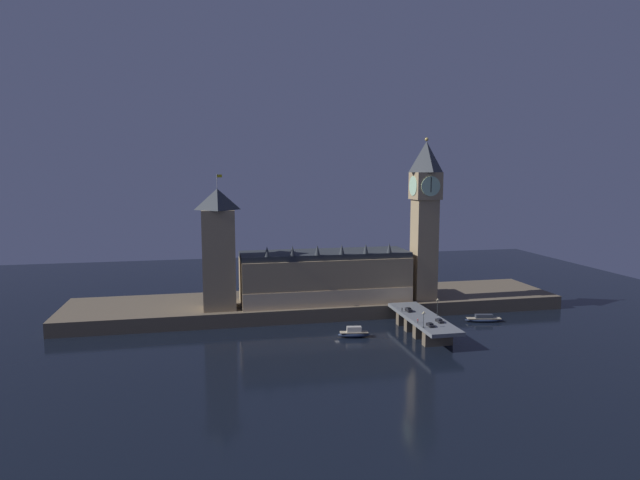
{
  "coord_description": "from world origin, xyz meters",
  "views": [
    {
      "loc": [
        -47.75,
        -194.32,
        62.29
      ],
      "look_at": [
        -3.04,
        20.0,
        34.75
      ],
      "focal_mm": 30.0,
      "sensor_mm": 36.0,
      "label": 1
    }
  ],
  "objects_px": {
    "pedestrian_near_rail": "(418,321)",
    "street_lamp_mid": "(438,305)",
    "clock_tower": "(425,215)",
    "victoria_tower": "(218,249)",
    "pedestrian_far_rail": "(402,309)",
    "street_lamp_near": "(424,318)",
    "car_northbound_lead": "(409,310)",
    "boat_upstream": "(354,333)",
    "boat_downstream": "(484,319)",
    "car_southbound_lead": "(440,321)",
    "car_northbound_trail": "(430,325)"
  },
  "relations": [
    {
      "from": "pedestrian_near_rail",
      "to": "boat_upstream",
      "type": "height_order",
      "value": "pedestrian_near_rail"
    },
    {
      "from": "pedestrian_far_rail",
      "to": "boat_upstream",
      "type": "relative_size",
      "value": 0.15
    },
    {
      "from": "pedestrian_near_rail",
      "to": "car_northbound_lead",
      "type": "bearing_deg",
      "value": 80.4
    },
    {
      "from": "clock_tower",
      "to": "street_lamp_near",
      "type": "bearing_deg",
      "value": -112.38
    },
    {
      "from": "victoria_tower",
      "to": "car_northbound_lead",
      "type": "relative_size",
      "value": 13.49
    },
    {
      "from": "pedestrian_near_rail",
      "to": "boat_downstream",
      "type": "xyz_separation_m",
      "value": [
        37.58,
        19.37,
        -6.83
      ]
    },
    {
      "from": "boat_downstream",
      "to": "pedestrian_far_rail",
      "type": "bearing_deg",
      "value": -175.74
    },
    {
      "from": "street_lamp_near",
      "to": "boat_downstream",
      "type": "bearing_deg",
      "value": 34.01
    },
    {
      "from": "clock_tower",
      "to": "pedestrian_far_rail",
      "type": "height_order",
      "value": "clock_tower"
    },
    {
      "from": "street_lamp_mid",
      "to": "pedestrian_near_rail",
      "type": "bearing_deg",
      "value": -143.69
    },
    {
      "from": "car_northbound_trail",
      "to": "pedestrian_far_rail",
      "type": "xyz_separation_m",
      "value": [
        -2.78,
        21.7,
        0.36
      ]
    },
    {
      "from": "car_northbound_trail",
      "to": "pedestrian_near_rail",
      "type": "relative_size",
      "value": 2.29
    },
    {
      "from": "car_northbound_lead",
      "to": "boat_downstream",
      "type": "height_order",
      "value": "car_northbound_lead"
    },
    {
      "from": "car_southbound_lead",
      "to": "boat_upstream",
      "type": "relative_size",
      "value": 0.34
    },
    {
      "from": "street_lamp_mid",
      "to": "boat_downstream",
      "type": "xyz_separation_m",
      "value": [
        26.05,
        10.91,
        -10.1
      ]
    },
    {
      "from": "street_lamp_mid",
      "to": "car_northbound_trail",
      "type": "bearing_deg",
      "value": -122.75
    },
    {
      "from": "car_southbound_lead",
      "to": "pedestrian_near_rail",
      "type": "distance_m",
      "value": 8.37
    },
    {
      "from": "clock_tower",
      "to": "victoria_tower",
      "type": "height_order",
      "value": "clock_tower"
    },
    {
      "from": "victoria_tower",
      "to": "pedestrian_far_rail",
      "type": "bearing_deg",
      "value": -19.33
    },
    {
      "from": "street_lamp_near",
      "to": "boat_upstream",
      "type": "xyz_separation_m",
      "value": [
        -21.32,
        16.1,
        -9.27
      ]
    },
    {
      "from": "car_northbound_trail",
      "to": "boat_downstream",
      "type": "bearing_deg",
      "value": 35.15
    },
    {
      "from": "clock_tower",
      "to": "street_lamp_mid",
      "type": "bearing_deg",
      "value": -102.66
    },
    {
      "from": "car_northbound_lead",
      "to": "pedestrian_near_rail",
      "type": "distance_m",
      "value": 16.68
    },
    {
      "from": "victoria_tower",
      "to": "boat_downstream",
      "type": "bearing_deg",
      "value": -11.53
    },
    {
      "from": "car_northbound_lead",
      "to": "pedestrian_near_rail",
      "type": "xyz_separation_m",
      "value": [
        -2.78,
        -16.45,
        0.18
      ]
    },
    {
      "from": "car_northbound_lead",
      "to": "street_lamp_near",
      "type": "height_order",
      "value": "street_lamp_near"
    },
    {
      "from": "clock_tower",
      "to": "pedestrian_near_rail",
      "type": "xyz_separation_m",
      "value": [
        -18.56,
        -39.8,
        -35.87
      ]
    },
    {
      "from": "car_southbound_lead",
      "to": "boat_upstream",
      "type": "distance_m",
      "value": 32.42
    },
    {
      "from": "pedestrian_far_rail",
      "to": "car_southbound_lead",
      "type": "bearing_deg",
      "value": -64.12
    },
    {
      "from": "pedestrian_near_rail",
      "to": "street_lamp_near",
      "type": "height_order",
      "value": "street_lamp_near"
    },
    {
      "from": "clock_tower",
      "to": "street_lamp_near",
      "type": "xyz_separation_m",
      "value": [
        -18.96,
        -46.05,
        -33.06
      ]
    },
    {
      "from": "victoria_tower",
      "to": "boat_downstream",
      "type": "xyz_separation_m",
      "value": [
        108.83,
        -22.21,
        -29.94
      ]
    },
    {
      "from": "street_lamp_near",
      "to": "street_lamp_mid",
      "type": "xyz_separation_m",
      "value": [
        11.92,
        14.72,
        0.46
      ]
    },
    {
      "from": "car_southbound_lead",
      "to": "pedestrian_far_rail",
      "type": "distance_m",
      "value": 19.12
    },
    {
      "from": "pedestrian_near_rail",
      "to": "street_lamp_mid",
      "type": "distance_m",
      "value": 14.67
    },
    {
      "from": "car_southbound_lead",
      "to": "street_lamp_mid",
      "type": "relative_size",
      "value": 0.63
    },
    {
      "from": "pedestrian_far_rail",
      "to": "street_lamp_mid",
      "type": "xyz_separation_m",
      "value": [
        11.52,
        -8.11,
        3.22
      ]
    },
    {
      "from": "victoria_tower",
      "to": "street_lamp_mid",
      "type": "bearing_deg",
      "value": -21.8
    },
    {
      "from": "car_northbound_lead",
      "to": "street_lamp_mid",
      "type": "distance_m",
      "value": 12.33
    },
    {
      "from": "victoria_tower",
      "to": "street_lamp_near",
      "type": "bearing_deg",
      "value": -34.02
    },
    {
      "from": "victoria_tower",
      "to": "pedestrian_far_rail",
      "type": "distance_m",
      "value": 78.96
    },
    {
      "from": "car_northbound_lead",
      "to": "pedestrian_far_rail",
      "type": "xyz_separation_m",
      "value": [
        -2.78,
        0.13,
        0.23
      ]
    },
    {
      "from": "boat_upstream",
      "to": "boat_downstream",
      "type": "distance_m",
      "value": 60.06
    },
    {
      "from": "car_northbound_lead",
      "to": "pedestrian_near_rail",
      "type": "height_order",
      "value": "pedestrian_near_rail"
    },
    {
      "from": "pedestrian_near_rail",
      "to": "boat_upstream",
      "type": "distance_m",
      "value": 24.7
    },
    {
      "from": "pedestrian_far_rail",
      "to": "street_lamp_near",
      "type": "height_order",
      "value": "street_lamp_near"
    },
    {
      "from": "clock_tower",
      "to": "victoria_tower",
      "type": "xyz_separation_m",
      "value": [
        -89.82,
        1.78,
        -12.76
      ]
    },
    {
      "from": "pedestrian_near_rail",
      "to": "pedestrian_far_rail",
      "type": "xyz_separation_m",
      "value": [
        0.0,
        16.58,
        0.05
      ]
    },
    {
      "from": "street_lamp_mid",
      "to": "street_lamp_near",
      "type": "bearing_deg",
      "value": -129.01
    },
    {
      "from": "car_northbound_lead",
      "to": "pedestrian_far_rail",
      "type": "distance_m",
      "value": 2.79
    }
  ]
}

